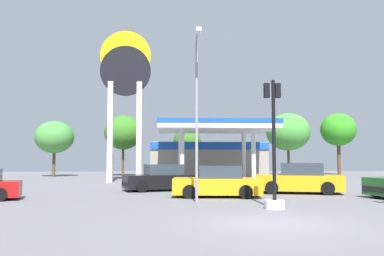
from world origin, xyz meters
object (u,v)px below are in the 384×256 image
at_px(car_0, 161,179).
at_px(car_4, 218,183).
at_px(station_pole_sign, 125,86).
at_px(traffic_signal_0, 274,165).
at_px(tree_1, 123,133).
at_px(tree_3, 288,132).
at_px(tree_0, 54,137).
at_px(car_1, 299,179).
at_px(tree_4, 338,130).
at_px(tree_2, 187,141).
at_px(corner_streetlamp, 197,101).

relative_size(car_0, car_4, 1.04).
xyz_separation_m(station_pole_sign, traffic_signal_0, (7.49, -16.81, -5.93)).
xyz_separation_m(tree_1, tree_3, (17.20, -0.99, 0.07)).
bearing_deg(tree_1, tree_0, -169.35).
relative_size(car_4, tree_1, 0.71).
xyz_separation_m(car_1, traffic_signal_0, (-3.06, -6.59, 0.91)).
height_order(car_0, car_4, car_4).
height_order(tree_3, tree_4, tree_4).
height_order(tree_2, tree_4, tree_4).
relative_size(station_pole_sign, car_1, 2.42).
relative_size(car_0, tree_0, 0.83).
distance_m(car_4, tree_3, 24.55).
relative_size(traffic_signal_0, tree_3, 0.76).
xyz_separation_m(station_pole_sign, tree_2, (5.34, 10.15, -3.95)).
height_order(tree_3, corner_streetlamp, corner_streetlamp).
bearing_deg(car_1, tree_4, 62.30).
distance_m(car_4, tree_2, 22.45).
bearing_deg(car_1, corner_streetlamp, -142.35).
relative_size(car_4, traffic_signal_0, 0.90).
xyz_separation_m(station_pole_sign, corner_streetlamp, (4.65, -14.77, -3.18)).
xyz_separation_m(car_1, tree_4, (11.13, 21.20, 4.14)).
bearing_deg(car_1, tree_1, 119.23).
bearing_deg(car_4, tree_2, 91.32).
bearing_deg(tree_1, car_4, -72.75).
bearing_deg(tree_1, traffic_signal_0, -72.43).
relative_size(tree_1, corner_streetlamp, 0.86).
bearing_deg(tree_2, tree_0, -178.06).
bearing_deg(traffic_signal_0, car_4, 109.14).
xyz_separation_m(car_1, tree_3, (5.35, 20.19, 3.84)).
relative_size(car_1, tree_3, 0.76).
height_order(car_1, tree_4, tree_4).
relative_size(tree_2, tree_3, 0.74).
height_order(station_pole_sign, car_4, station_pole_sign).
distance_m(car_1, car_4, 5.05).
height_order(car_4, tree_3, tree_3).
bearing_deg(station_pole_sign, corner_streetlamp, -72.52).
relative_size(station_pole_sign, car_4, 2.68).
bearing_deg(tree_0, tree_4, 2.48).
height_order(car_1, car_4, car_1).
bearing_deg(station_pole_sign, car_4, -64.18).
height_order(station_pole_sign, tree_2, station_pole_sign).
bearing_deg(tree_2, car_4, -88.68).
bearing_deg(car_4, car_0, 124.69).
bearing_deg(corner_streetlamp, traffic_signal_0, -35.73).
bearing_deg(car_0, traffic_signal_0, -63.08).
relative_size(car_0, traffic_signal_0, 0.93).
distance_m(tree_1, tree_2, 6.76).
relative_size(car_4, corner_streetlamp, 0.60).
xyz_separation_m(car_0, corner_streetlamp, (1.64, -6.77, 3.71)).
height_order(car_0, tree_1, tree_1).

